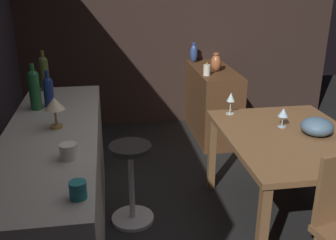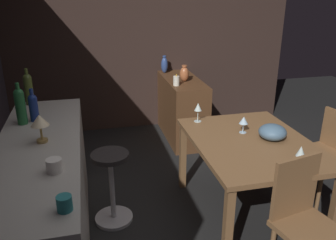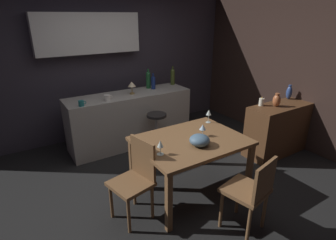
{
  "view_description": "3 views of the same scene",
  "coord_description": "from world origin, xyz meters",
  "views": [
    {
      "loc": [
        -2.3,
        1.0,
        1.85
      ],
      "look_at": [
        0.41,
        0.57,
        0.82
      ],
      "focal_mm": 41.59,
      "sensor_mm": 36.0,
      "label": 1
    },
    {
      "loc": [
        -2.3,
        1.0,
        1.97
      ],
      "look_at": [
        0.43,
        0.35,
        0.88
      ],
      "focal_mm": 37.42,
      "sensor_mm": 36.0,
      "label": 2
    },
    {
      "loc": [
        -1.61,
        -2.6,
        2.12
      ],
      "look_at": [
        0.26,
        0.38,
        0.74
      ],
      "focal_mm": 28.44,
      "sensor_mm": 36.0,
      "label": 3
    }
  ],
  "objects": [
    {
      "name": "bar_stool",
      "position": [
        0.35,
        0.87,
        0.35
      ],
      "size": [
        0.34,
        0.34,
        0.66
      ],
      "color": "#262323",
      "rests_on": "ground_plane"
    },
    {
      "name": "wine_bottle_green",
      "position": [
        0.57,
        1.54,
        1.06
      ],
      "size": [
        0.08,
        0.08,
        0.35
      ],
      "color": "#1E592D",
      "rests_on": "kitchen_counter"
    },
    {
      "name": "sideboard_cabinet",
      "position": [
        1.98,
        -0.21,
        0.41
      ],
      "size": [
        1.1,
        0.44,
        0.82
      ],
      "primitive_type": "cube",
      "color": "#56351E",
      "rests_on": "ground_plane"
    },
    {
      "name": "chair_near_window",
      "position": [
        -0.61,
        -0.34,
        0.5
      ],
      "size": [
        0.48,
        0.48,
        0.91
      ],
      "color": "brown",
      "rests_on": "ground_plane"
    },
    {
      "name": "wine_glass_center",
      "position": [
        -0.35,
        -0.43,
        0.86
      ],
      "size": [
        0.07,
        0.07,
        0.16
      ],
      "color": "silver",
      "rests_on": "dining_table"
    },
    {
      "name": "vase_ceramic_blue",
      "position": [
        2.36,
        -0.06,
        0.93
      ],
      "size": [
        0.09,
        0.09,
        0.24
      ],
      "color": "#334C8C",
      "rests_on": "sideboard_cabinet"
    },
    {
      "name": "cup_white",
      "position": [
        -0.31,
        1.24,
        0.94
      ],
      "size": [
        0.13,
        0.1,
        0.09
      ],
      "color": "white",
      "rests_on": "kitchen_counter"
    },
    {
      "name": "cup_teal",
      "position": [
        -0.73,
        1.16,
        0.94
      ],
      "size": [
        0.11,
        0.08,
        0.08
      ],
      "color": "teal",
      "rests_on": "kitchen_counter"
    },
    {
      "name": "dining_table",
      "position": [
        0.15,
        -0.31,
        0.66
      ],
      "size": [
        1.28,
        0.97,
        0.74
      ],
      "color": "brown",
      "rests_on": "ground_plane"
    },
    {
      "name": "wine_bottle_olive",
      "position": [
        1.09,
        1.54,
        1.06
      ],
      "size": [
        0.08,
        0.08,
        0.35
      ],
      "color": "#475623",
      "rests_on": "kitchen_counter"
    },
    {
      "name": "fruit_bowl",
      "position": [
        0.14,
        -0.49,
        0.81
      ],
      "size": [
        0.23,
        0.23,
        0.13
      ],
      "primitive_type": "ellipsoid",
      "color": "slate",
      "rests_on": "dining_table"
    },
    {
      "name": "kitchen_counter",
      "position": [
        0.12,
        1.39,
        0.45
      ],
      "size": [
        2.1,
        0.6,
        0.9
      ],
      "primitive_type": "cube",
      "color": "#B2ADA3",
      "rests_on": "ground_plane"
    },
    {
      "name": "vase_copper",
      "position": [
        1.85,
        -0.2,
        0.92
      ],
      "size": [
        0.12,
        0.12,
        0.21
      ],
      "color": "#B26038",
      "rests_on": "sideboard_cabinet"
    },
    {
      "name": "wine_glass_right",
      "position": [
        0.33,
        -0.31,
        0.85
      ],
      "size": [
        0.08,
        0.08,
        0.15
      ],
      "color": "silver",
      "rests_on": "dining_table"
    },
    {
      "name": "pillar_candle_tall",
      "position": [
        1.69,
        -0.05,
        0.88
      ],
      "size": [
        0.08,
        0.08,
        0.14
      ],
      "color": "white",
      "rests_on": "sideboard_cabinet"
    },
    {
      "name": "wine_bottle_cobalt",
      "position": [
        0.62,
        1.45,
        1.03
      ],
      "size": [
        0.07,
        0.07,
        0.28
      ],
      "color": "navy",
      "rests_on": "kitchen_counter"
    },
    {
      "name": "ground_plane",
      "position": [
        0.0,
        0.0,
        0.0
      ],
      "size": [
        9.0,
        9.0,
        0.0
      ],
      "primitive_type": "plane",
      "color": "black"
    },
    {
      "name": "counter_lamp",
      "position": [
        0.16,
        1.35,
        1.05
      ],
      "size": [
        0.13,
        0.13,
        0.21
      ],
      "color": "#A58447",
      "rests_on": "kitchen_counter"
    },
    {
      "name": "wall_side_right",
      "position": [
        2.55,
        0.3,
        1.3
      ],
      "size": [
        0.1,
        4.4,
        2.6
      ],
      "primitive_type": "cube",
      "color": "#33231E",
      "rests_on": "ground_plane"
    },
    {
      "name": "chair_by_doorway",
      "position": [
        0.26,
        -1.17,
        0.49
      ],
      "size": [
        0.48,
        0.48,
        0.86
      ],
      "color": "brown",
      "rests_on": "ground_plane"
    },
    {
      "name": "wine_glass_left",
      "position": [
        0.68,
        0.0,
        0.88
      ],
      "size": [
        0.07,
        0.07,
        0.19
      ],
      "color": "silver",
      "rests_on": "dining_table"
    }
  ]
}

